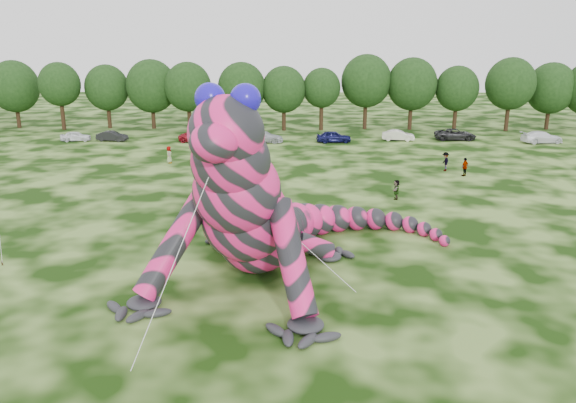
% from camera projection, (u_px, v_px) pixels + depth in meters
% --- Properties ---
extents(ground, '(240.00, 240.00, 0.00)m').
position_uv_depth(ground, '(345.00, 326.00, 24.78)').
color(ground, '#16330A').
rests_on(ground, ground).
extents(inflatable_gecko, '(22.35, 24.69, 10.44)m').
position_uv_depth(inflatable_gecko, '(265.00, 175.00, 30.18)').
color(inflatable_gecko, '#F12076').
rests_on(inflatable_gecko, ground).
extents(tree_2, '(7.04, 6.34, 9.64)m').
position_uv_depth(tree_2, '(15.00, 94.00, 80.76)').
color(tree_2, black).
rests_on(tree_2, ground).
extents(tree_3, '(5.81, 5.23, 9.44)m').
position_uv_depth(tree_3, '(61.00, 96.00, 79.02)').
color(tree_3, black).
rests_on(tree_3, ground).
extents(tree_4, '(6.22, 5.60, 9.06)m').
position_uv_depth(tree_4, '(107.00, 97.00, 80.54)').
color(tree_4, black).
rests_on(tree_4, ground).
extents(tree_5, '(7.16, 6.44, 9.80)m').
position_uv_depth(tree_5, '(152.00, 94.00, 80.05)').
color(tree_5, black).
rests_on(tree_5, ground).
extents(tree_6, '(6.52, 5.86, 9.49)m').
position_uv_depth(tree_6, '(188.00, 97.00, 78.31)').
color(tree_6, black).
rests_on(tree_6, ground).
extents(tree_7, '(6.68, 6.01, 9.48)m').
position_uv_depth(tree_7, '(242.00, 97.00, 78.28)').
color(tree_7, black).
rests_on(tree_7, ground).
extents(tree_8, '(6.14, 5.53, 8.94)m').
position_uv_depth(tree_8, '(284.00, 98.00, 78.42)').
color(tree_8, black).
rests_on(tree_8, ground).
extents(tree_9, '(5.27, 4.74, 8.68)m').
position_uv_depth(tree_9, '(321.00, 99.00, 78.70)').
color(tree_9, black).
rests_on(tree_9, ground).
extents(tree_10, '(7.09, 6.38, 10.50)m').
position_uv_depth(tree_10, '(366.00, 92.00, 79.52)').
color(tree_10, black).
rests_on(tree_10, ground).
extents(tree_11, '(7.01, 6.31, 10.07)m').
position_uv_depth(tree_11, '(411.00, 94.00, 79.09)').
color(tree_11, black).
rests_on(tree_11, ground).
extents(tree_12, '(5.99, 5.39, 8.97)m').
position_uv_depth(tree_12, '(456.00, 98.00, 78.69)').
color(tree_12, black).
rests_on(tree_12, ground).
extents(tree_13, '(6.83, 6.15, 10.13)m').
position_uv_depth(tree_13, '(509.00, 94.00, 77.80)').
color(tree_13, black).
rests_on(tree_13, ground).
extents(tree_14, '(6.82, 6.14, 9.40)m').
position_uv_depth(tree_14, '(550.00, 96.00, 79.32)').
color(tree_14, black).
rests_on(tree_14, ground).
extents(car_0, '(3.89, 2.11, 1.26)m').
position_uv_depth(car_0, '(76.00, 136.00, 70.78)').
color(car_0, white).
rests_on(car_0, ground).
extents(car_1, '(4.02, 1.88, 1.27)m').
position_uv_depth(car_1, '(112.00, 136.00, 70.77)').
color(car_1, black).
rests_on(car_1, ground).
extents(car_2, '(4.60, 2.19, 1.27)m').
position_uv_depth(car_2, '(197.00, 137.00, 70.20)').
color(car_2, maroon).
rests_on(car_2, ground).
extents(car_3, '(5.26, 2.54, 1.48)m').
position_uv_depth(car_3, '(263.00, 137.00, 69.85)').
color(car_3, '#B7BAC0').
rests_on(car_3, ground).
extents(car_4, '(4.47, 2.13, 1.47)m').
position_uv_depth(car_4, '(334.00, 137.00, 69.84)').
color(car_4, '#101246').
rests_on(car_4, ground).
extents(car_5, '(4.22, 2.01, 1.34)m').
position_uv_depth(car_5, '(398.00, 135.00, 71.14)').
color(car_5, silver).
rests_on(car_5, ground).
extents(car_6, '(5.21, 2.50, 1.43)m').
position_uv_depth(car_6, '(455.00, 134.00, 71.59)').
color(car_6, black).
rests_on(car_6, ground).
extents(car_7, '(5.28, 2.72, 1.47)m').
position_uv_depth(car_7, '(542.00, 137.00, 69.34)').
color(car_7, white).
rests_on(car_7, ground).
extents(spectator_5, '(0.80, 1.53, 1.57)m').
position_uv_depth(spectator_5, '(396.00, 190.00, 44.60)').
color(spectator_5, gray).
rests_on(spectator_5, ground).
extents(spectator_3, '(1.05, 1.00, 1.74)m').
position_uv_depth(spectator_3, '(465.00, 167.00, 52.26)').
color(spectator_3, gray).
rests_on(spectator_3, ground).
extents(spectator_4, '(0.69, 0.94, 1.75)m').
position_uv_depth(spectator_4, '(169.00, 155.00, 57.94)').
color(spectator_4, gray).
rests_on(spectator_4, ground).
extents(spectator_1, '(0.91, 1.06, 1.88)m').
position_uv_depth(spectator_1, '(250.00, 173.00, 49.44)').
color(spectator_1, gray).
rests_on(spectator_1, ground).
extents(spectator_2, '(0.72, 1.22, 1.85)m').
position_uv_depth(spectator_2, '(445.00, 162.00, 54.32)').
color(spectator_2, gray).
rests_on(spectator_2, ground).
extents(spectator_0, '(0.65, 0.48, 1.64)m').
position_uv_depth(spectator_0, '(241.00, 193.00, 43.35)').
color(spectator_0, gray).
rests_on(spectator_0, ground).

